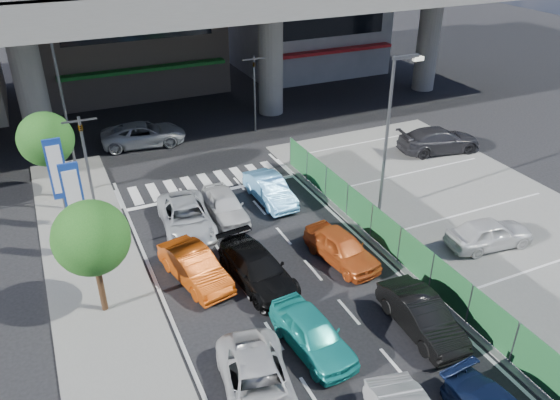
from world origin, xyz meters
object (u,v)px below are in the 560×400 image
tree_near (91,238)px  taxi_orange_right (342,248)px  signboard_near (74,199)px  taxi_orange_left (195,267)px  street_lamp_left (64,90)px  kei_truck_front_right (270,190)px  sedan_black_mid (258,269)px  hatch_black_mid_right (422,315)px  wagon_silver_front_left (187,218)px  traffic_light_right (254,75)px  sedan_white_mid_left (258,385)px  sedan_white_front_mid (225,205)px  parked_sedan_white (489,233)px  signboard_far (58,172)px  traffic_cone (360,214)px  parked_sedan_dgrey (439,140)px  crossing_wagon_silver (144,134)px  traffic_light_left (83,142)px  taxi_teal_mid (312,333)px  tree_far (46,139)px  street_lamp_right (391,124)px

tree_near → taxi_orange_right: (10.06, -0.88, -2.70)m
signboard_near → taxi_orange_left: 5.85m
street_lamp_left → tree_near: bearing=-92.8°
kei_truck_front_right → sedan_black_mid: bearing=-119.8°
hatch_black_mid_right → wagon_silver_front_left: size_ratio=0.83×
traffic_light_right → hatch_black_mid_right: traffic_light_right is taller
sedan_white_mid_left → sedan_black_mid: bearing=78.3°
sedan_white_mid_left → taxi_orange_right: taxi_orange_right is taller
taxi_orange_left → sedan_white_front_mid: size_ratio=1.03×
parked_sedan_white → kei_truck_front_right: bearing=48.7°
signboard_far → taxi_orange_left: size_ratio=1.12×
tree_near → sedan_black_mid: bearing=-7.2°
traffic_light_right → street_lamp_left: (-11.83, -1.00, 0.83)m
sedan_black_mid → traffic_cone: (6.49, 2.40, -0.27)m
street_lamp_left → parked_sedan_dgrey: (20.96, -7.13, -3.95)m
signboard_near → crossing_wagon_silver: (5.21, 11.79, -2.32)m
signboard_near → crossing_wagon_silver: signboard_near is taller
signboard_far → traffic_cone: 14.49m
traffic_light_left → taxi_teal_mid: traffic_light_left is taller
sedan_white_front_mid → crossing_wagon_silver: size_ratio=0.76×
taxi_orange_right → kei_truck_front_right: 6.36m
signboard_far → hatch_black_mid_right: size_ratio=1.14×
traffic_light_left → signboard_near: bearing=-104.0°
tree_far → sedan_white_front_mid: size_ratio=1.19×
tree_near → street_lamp_left: bearing=87.2°
street_lamp_right → tree_far: (-14.97, 8.50, -1.38)m
parked_sedan_white → taxi_teal_mid: bearing=109.8°
hatch_black_mid_right → sedan_black_mid: 6.78m
street_lamp_left → taxi_teal_mid: street_lamp_left is taller
sedan_black_mid → kei_truck_front_right: size_ratio=1.16×
hatch_black_mid_right → sedan_white_front_mid: sedan_white_front_mid is taller
parked_sedan_white → traffic_cone: 6.03m
traffic_cone → sedan_white_front_mid: bearing=151.8°
street_lamp_right → wagon_silver_front_left: bearing=165.9°
tree_far → parked_sedan_dgrey: bearing=-9.2°
taxi_teal_mid → hatch_black_mid_right: size_ratio=0.98×
street_lamp_right → kei_truck_front_right: size_ratio=1.94×
sedan_white_front_mid → crossing_wagon_silver: 11.10m
taxi_teal_mid → sedan_black_mid: same height
taxi_orange_right → sedan_white_front_mid: (-3.39, 5.69, 0.00)m
tree_near → taxi_orange_right: bearing=-5.0°
street_lamp_left → traffic_cone: 17.73m
taxi_orange_right → sedan_black_mid: bearing=169.7°
traffic_light_right → crossing_wagon_silver: size_ratio=0.97×
parked_sedan_white → traffic_cone: (-4.14, 4.37, -0.33)m
kei_truck_front_right → crossing_wagon_silver: (-4.39, 10.35, 0.06)m
tree_near → taxi_teal_mid: bearing=-38.7°
traffic_light_left → taxi_orange_right: traffic_light_left is taller
hatch_black_mid_right → kei_truck_front_right: hatch_black_mid_right is taller
traffic_light_left → taxi_orange_right: (9.26, -8.88, -3.25)m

